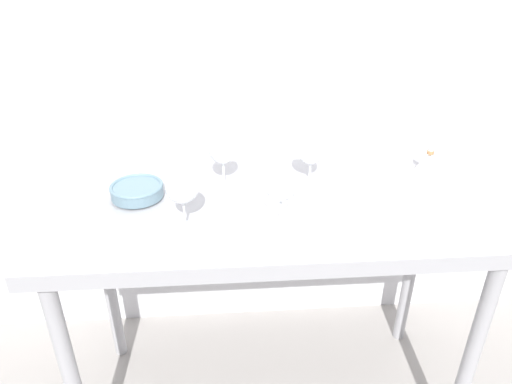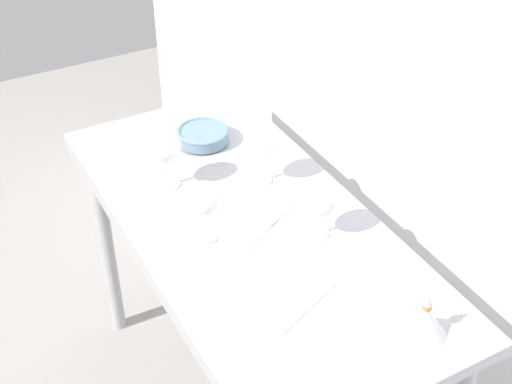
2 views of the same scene
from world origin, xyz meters
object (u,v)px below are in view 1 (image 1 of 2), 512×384
Objects in this scene: wine_glass_near_left at (182,188)px; wine_glass_near_center at (281,187)px; decanter_funnel at (428,164)px; tasting_sheet_lower at (261,201)px; tasting_sheet_upper at (367,210)px; wine_glass_far_left at (223,150)px; wine_glass_far_right at (311,151)px; tasting_bowl at (137,190)px.

wine_glass_near_center is at bearing -0.74° from wine_glass_near_left.
wine_glass_near_left is 1.43× the size of decanter_funnel.
decanter_funnel reaches higher than tasting_sheet_lower.
wine_glass_near_left reaches higher than tasting_sheet_upper.
tasting_sheet_upper is at bearing -22.92° from wine_glass_far_left.
tasting_sheet_lower is at bearing 31.68° from wine_glass_near_left.
wine_glass_near_left is 1.03× the size of wine_glass_near_center.
decanter_funnel reaches higher than tasting_sheet_upper.
wine_glass_far_left is 1.05× the size of wine_glass_near_center.
wine_glass_far_right is 0.30m from wine_glass_near_center.
wine_glass_near_left is at bearing 179.26° from wine_glass_near_center.
wine_glass_near_left is 0.89m from decanter_funnel.
wine_glass_far_left reaches higher than tasting_bowl.
tasting_sheet_upper is (0.44, -0.19, -0.13)m from wine_glass_far_left.
wine_glass_near_center is 0.80× the size of tasting_sheet_upper.
wine_glass_near_left is (-0.11, -0.25, -0.00)m from wine_glass_far_left.
wine_glass_far_right is 1.30× the size of decanter_funnel.
wine_glass_near_center is 0.49m from tasting_bowl.
wine_glass_far_left is 1.10× the size of tasting_bowl.
wine_glass_far_left is at bearing 65.31° from wine_glass_near_left.
wine_glass_far_right is at bearing 33.12° from wine_glass_near_left.
wine_glass_near_center is 0.31m from tasting_sheet_upper.
wine_glass_near_center is 1.40× the size of decanter_funnel.
tasting_sheet_lower is at bearing -42.26° from wine_glass_far_left.
wine_glass_near_center reaches higher than tasting_sheet_lower.
tasting_bowl is at bearing 130.47° from wine_glass_near_left.
wine_glass_near_left is at bearing -49.53° from tasting_bowl.
wine_glass_far_right is 0.59m from tasting_bowl.
wine_glass_near_center is at bearing -116.41° from wine_glass_far_right.
wine_glass_near_left is (-0.41, -0.27, 0.02)m from wine_glass_far_right.
tasting_bowl is (-0.17, 0.19, -0.10)m from wine_glass_near_left.
wine_glass_far_right is 0.28m from tasting_sheet_upper.
tasting_sheet_lower is at bearing 106.52° from wine_glass_near_center.
tasting_sheet_upper is at bearing -54.56° from wine_glass_far_right.
wine_glass_near_center reaches higher than tasting_sheet_upper.
tasting_sheet_lower is (0.12, -0.11, -0.13)m from wine_glass_far_left.
tasting_bowl is at bearing -172.69° from wine_glass_far_right.
tasting_sheet_lower is (-0.32, 0.08, 0.00)m from tasting_sheet_upper.
wine_glass_near_center is 1.05× the size of tasting_bowl.
tasting_bowl reaches higher than tasting_sheet_lower.
decanter_funnel is at bearing 5.31° from tasting_bowl.
wine_glass_near_left is at bearing -146.88° from wine_glass_far_right.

